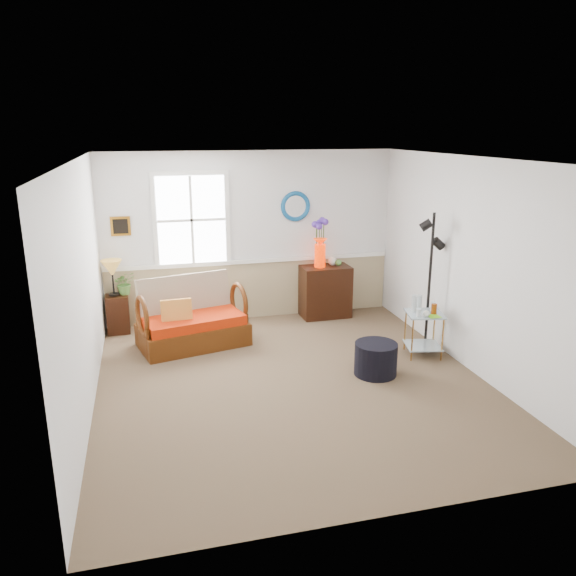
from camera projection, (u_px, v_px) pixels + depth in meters
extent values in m
cube|color=brown|center=(292.00, 382.00, 6.68)|extent=(4.50, 5.00, 0.01)
cube|color=white|center=(293.00, 159.00, 5.97)|extent=(4.50, 5.00, 0.01)
cube|color=white|center=(251.00, 237.00, 8.65)|extent=(4.50, 0.01, 2.60)
cube|color=white|center=(382.00, 364.00, 4.00)|extent=(4.50, 0.01, 2.60)
cube|color=white|center=(82.00, 291.00, 5.79)|extent=(0.01, 5.00, 2.60)
cube|color=white|center=(470.00, 265.00, 6.86)|extent=(0.01, 5.00, 2.60)
cube|color=tan|center=(252.00, 290.00, 8.87)|extent=(4.46, 0.02, 0.90)
cube|color=white|center=(252.00, 261.00, 8.73)|extent=(4.46, 0.04, 0.06)
cube|color=#B2701B|center=(121.00, 226.00, 8.11)|extent=(0.28, 0.03, 0.28)
torus|color=#1362AF|center=(295.00, 206.00, 8.68)|extent=(0.47, 0.07, 0.47)
imported|color=#4E8438|center=(125.00, 285.00, 8.21)|extent=(0.38, 0.41, 0.26)
cylinder|color=black|center=(376.00, 359.00, 6.85)|extent=(0.62, 0.62, 0.40)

